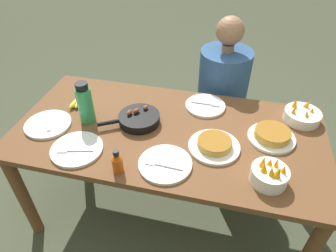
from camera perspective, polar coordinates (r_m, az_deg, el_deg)
ground_plane at (r=2.21m, az=0.00°, el=-15.36°), size 14.00×14.00×0.00m
dining_table at (r=1.73m, az=0.00°, el=-3.17°), size 1.72×0.84×0.73m
banana_bunch at (r=1.94m, az=-15.98°, el=4.53°), size 0.16×0.18×0.04m
skillet at (r=1.72m, az=-5.63°, el=1.41°), size 0.33×0.25×0.08m
frittata_plate_center at (r=1.57m, az=8.81°, el=-3.56°), size 0.27×0.27×0.05m
frittata_plate_side at (r=1.69m, az=19.18°, el=-1.69°), size 0.25×0.25×0.06m
empty_plate_near_front at (r=1.61m, az=-16.98°, el=-4.24°), size 0.27×0.27×0.02m
empty_plate_far_left at (r=1.86m, az=7.12°, el=3.87°), size 0.24×0.24×0.02m
empty_plate_far_right at (r=1.47m, az=-0.53°, el=-7.25°), size 0.26×0.26×0.02m
empty_plate_mid_edge at (r=1.83m, az=-21.88°, el=0.31°), size 0.26×0.26×0.02m
fruit_bowl_mango at (r=1.45m, az=18.75°, el=-8.73°), size 0.17×0.17×0.13m
fruit_bowl_citrus at (r=1.89m, az=24.16°, el=1.90°), size 0.20×0.20×0.11m
water_bottle at (r=1.73m, az=-15.50°, el=4.12°), size 0.09×0.09×0.25m
hot_sauce_bottle at (r=1.43m, az=-9.63°, el=-6.84°), size 0.05×0.05×0.13m
person_figure at (r=2.31m, az=9.84°, el=3.46°), size 0.39×0.39×1.16m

